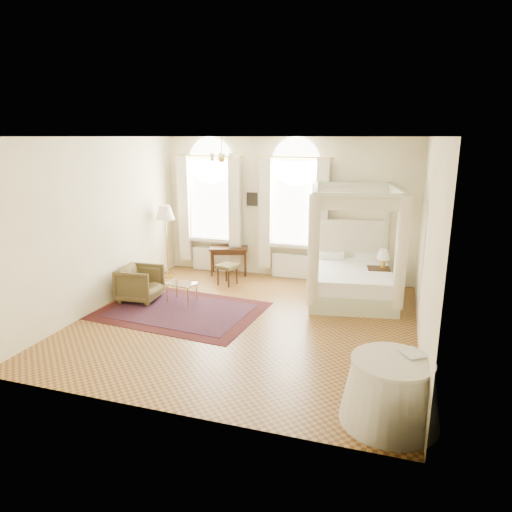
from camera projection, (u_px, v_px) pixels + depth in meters
The scene contains 18 objects.
ground at pixel (246, 321), 8.40m from camera, with size 6.00×6.00×0.00m, color olive.
room_walls at pixel (245, 215), 7.90m from camera, with size 6.00×6.00×6.00m.
window_left at pixel (210, 213), 11.23m from camera, with size 1.62×0.27×3.29m.
window_right at pixel (294, 217), 10.61m from camera, with size 1.62×0.27×3.29m.
chandelier at pixel (222, 157), 9.03m from camera, with size 0.51×0.45×0.50m.
wall_pictures at pixel (290, 199), 10.63m from camera, with size 2.54×0.03×0.39m.
canopy_bed at pixel (351, 274), 9.46m from camera, with size 2.09×2.42×2.34m.
nightstand at pixel (378, 283), 9.56m from camera, with size 0.46×0.41×0.65m, color #321B0D.
nightstand_lamp at pixel (383, 255), 9.47m from camera, with size 0.27×0.27×0.39m.
writing_desk at pixel (229, 251), 11.14m from camera, with size 1.03×0.73×0.69m.
laptop at pixel (235, 247), 11.05m from camera, with size 0.30×0.19×0.02m, color black.
stool at pixel (227, 268), 10.42m from camera, with size 0.51×0.51×0.47m.
armchair at pixel (140, 283), 9.42m from camera, with size 0.77×0.79×0.72m, color #4B3E20.
coffee_table at pixel (182, 285), 9.33m from camera, with size 0.64×0.49×0.40m.
floor_lamp at pixel (165, 216), 10.71m from camera, with size 0.45×0.45×1.74m.
oriental_rug at pixel (181, 310), 8.91m from camera, with size 3.22×2.44×0.01m.
side_table at pixel (390, 391), 5.38m from camera, with size 1.17×1.17×0.80m.
book at pixel (404, 355), 5.37m from camera, with size 0.22×0.30×0.03m, color black.
Camera 1 is at (2.55, -7.39, 3.30)m, focal length 32.00 mm.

